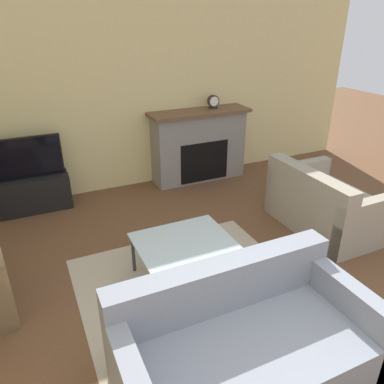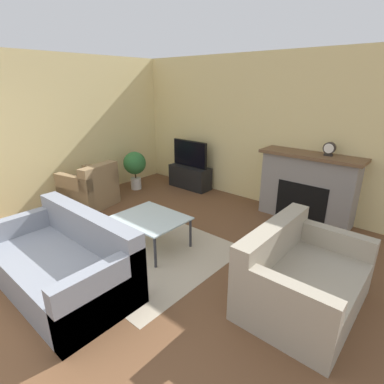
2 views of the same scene
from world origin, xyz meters
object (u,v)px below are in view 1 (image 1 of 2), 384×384
(coffee_table, at_px, (184,244))
(couch_loveseat, at_px, (326,206))
(mantel_clock, at_px, (213,102))
(couch_sectional, at_px, (243,348))
(tv, at_px, (27,158))

(coffee_table, bearing_deg, couch_loveseat, 5.59)
(couch_loveseat, xyz_separation_m, coffee_table, (-2.04, -0.20, 0.12))
(mantel_clock, bearing_deg, couch_sectional, -114.28)
(couch_sectional, relative_size, mantel_clock, 8.75)
(couch_loveseat, bearing_deg, couch_sectional, 124.28)
(couch_sectional, bearing_deg, tv, 108.64)
(tv, bearing_deg, coffee_table, -60.88)
(tv, distance_m, couch_sectional, 3.72)
(couch_sectional, xyz_separation_m, mantel_clock, (1.60, 3.55, 0.96))
(couch_loveseat, bearing_deg, tv, 58.08)
(couch_loveseat, xyz_separation_m, mantel_clock, (-0.52, 2.11, 0.96))
(mantel_clock, bearing_deg, coffee_table, -123.49)
(couch_sectional, relative_size, coffee_table, 1.96)
(couch_sectional, distance_m, couch_loveseat, 2.56)
(coffee_table, xyz_separation_m, mantel_clock, (1.53, 2.31, 0.83))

